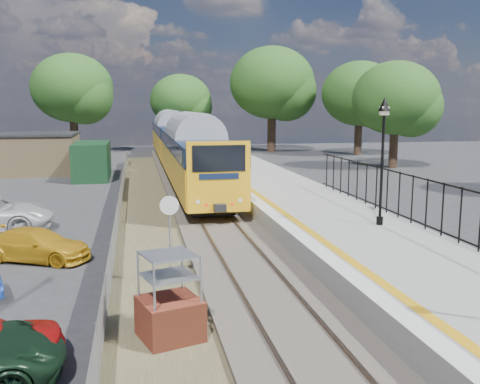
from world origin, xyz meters
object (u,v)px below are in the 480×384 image
object	(u,v)px
brick_plinth	(169,299)
speed_sign	(170,226)
car_yellow	(36,245)
victorian_lamp_north	(383,131)
train	(179,143)

from	to	relation	value
brick_plinth	speed_sign	bearing A→B (deg)	86.00
brick_plinth	car_yellow	xyz separation A→B (m)	(-4.03, 7.16, -0.43)
car_yellow	victorian_lamp_north	bearing A→B (deg)	-69.91
brick_plinth	speed_sign	world-z (taller)	speed_sign
train	victorian_lamp_north	bearing A→B (deg)	-77.84
speed_sign	brick_plinth	bearing A→B (deg)	-85.90
speed_sign	car_yellow	world-z (taller)	speed_sign
speed_sign	car_yellow	xyz separation A→B (m)	(-4.28, 3.63, -1.28)
victorian_lamp_north	car_yellow	size ratio (longest dim) A/B	1.23
speed_sign	car_yellow	size ratio (longest dim) A/B	0.72
car_yellow	train	bearing A→B (deg)	7.86
train	speed_sign	distance (m)	27.57
train	car_yellow	xyz separation A→B (m)	(-6.78, -23.82, -1.80)
train	brick_plinth	world-z (taller)	train
victorian_lamp_north	car_yellow	xyz separation A→B (m)	(-12.08, 0.77, -3.76)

